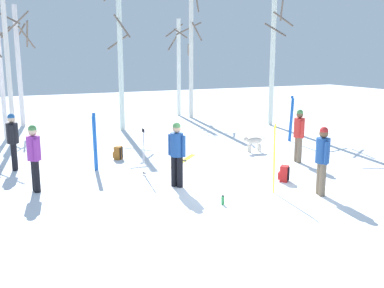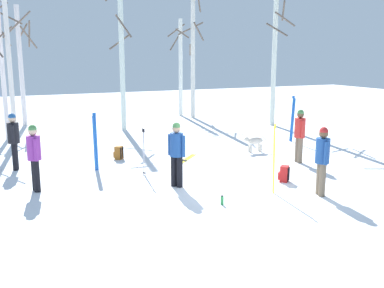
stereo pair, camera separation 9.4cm
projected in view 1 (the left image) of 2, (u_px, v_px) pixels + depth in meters
ground_plane at (240, 193)px, 11.08m from camera, size 60.00×60.00×0.00m
person_0 at (13, 138)px, 13.12m from camera, size 0.34×0.52×1.72m
person_1 at (177, 150)px, 11.45m from camera, size 0.34×0.45×1.72m
person_2 at (322, 156)px, 10.77m from camera, size 0.34×0.50×1.72m
person_3 at (34, 154)px, 11.05m from camera, size 0.34×0.52×1.72m
person_4 at (299, 132)px, 14.08m from camera, size 0.34×0.51×1.72m
dog at (253, 141)px, 15.67m from camera, size 0.89×0.29×0.57m
ski_pair_planted_0 at (291, 119)px, 17.47m from camera, size 0.08×0.21×1.82m
ski_pair_planted_1 at (274, 159)px, 11.00m from camera, size 0.11×0.24×1.76m
ski_pair_planted_2 at (95, 142)px, 13.08m from camera, size 0.14×0.08×1.75m
ski_pair_lying_0 at (184, 161)px, 14.43m from camera, size 1.47×1.49×0.05m
ski_poles_0 at (144, 151)px, 12.56m from camera, size 0.07×0.21×1.37m
backpack_0 at (118, 153)px, 14.60m from camera, size 0.35×0.34×0.44m
backpack_1 at (284, 174)px, 12.08m from camera, size 0.34×0.35×0.44m
water_bottle_0 at (223, 200)px, 10.23m from camera, size 0.07×0.07×0.23m
birch_tree_1 at (8, 70)px, 16.57m from camera, size 1.65×1.65×5.39m
birch_tree_2 at (19, 62)px, 20.87m from camera, size 1.68×1.36×5.68m
birch_tree_3 at (120, 59)px, 19.64m from camera, size 1.22×1.09×6.27m
birch_tree_4 at (179, 66)px, 24.50m from camera, size 1.35×1.34×5.32m
birch_tree_5 at (191, 55)px, 23.54m from camera, size 1.63×1.62×6.55m
birch_tree_6 at (273, 49)px, 20.94m from camera, size 1.71×1.31×7.14m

